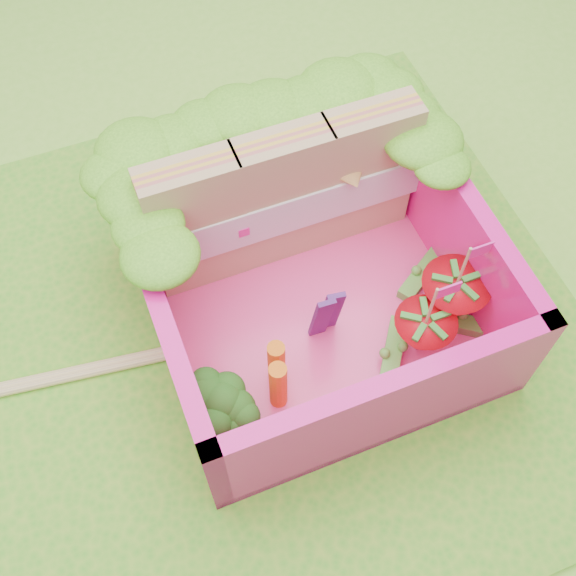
# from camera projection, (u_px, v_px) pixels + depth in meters

# --- Properties ---
(ground) EXTENTS (14.00, 14.00, 0.00)m
(ground) POSITION_uv_depth(u_px,v_px,m) (264.00, 330.00, 3.07)
(ground) COLOR #82CE3A
(ground) RESTS_ON ground
(placemat) EXTENTS (2.60, 2.60, 0.03)m
(placemat) POSITION_uv_depth(u_px,v_px,m) (264.00, 328.00, 3.06)
(placemat) COLOR #4FB027
(placemat) RESTS_ON ground
(bento_floor) EXTENTS (1.30, 1.30, 0.05)m
(bento_floor) POSITION_uv_depth(u_px,v_px,m) (312.00, 307.00, 3.07)
(bento_floor) COLOR #FF418E
(bento_floor) RESTS_ON placemat
(bento_box) EXTENTS (1.30, 1.30, 0.55)m
(bento_box) POSITION_uv_depth(u_px,v_px,m) (314.00, 276.00, 2.85)
(bento_box) COLOR #F7148C
(bento_box) RESTS_ON placemat
(lettuce_ruffle) EXTENTS (1.43, 0.77, 0.11)m
(lettuce_ruffle) POSITION_uv_depth(u_px,v_px,m) (270.00, 136.00, 2.79)
(lettuce_ruffle) COLOR #42941B
(lettuce_ruffle) RESTS_ON bento_box
(sandwich_stack) EXTENTS (1.22, 0.18, 0.68)m
(sandwich_stack) POSITION_uv_depth(u_px,v_px,m) (284.00, 197.00, 2.92)
(sandwich_stack) COLOR #A47F57
(sandwich_stack) RESTS_ON bento_floor
(broccoli) EXTENTS (0.34, 0.34, 0.24)m
(broccoli) POSITION_uv_depth(u_px,v_px,m) (224.00, 402.00, 2.64)
(broccoli) COLOR #609D4C
(broccoli) RESTS_ON bento_floor
(carrot_sticks) EXTENTS (0.10, 0.16, 0.29)m
(carrot_sticks) POSITION_uv_depth(u_px,v_px,m) (277.00, 374.00, 2.73)
(carrot_sticks) COLOR orange
(carrot_sticks) RESTS_ON bento_floor
(purple_wedges) EXTENTS (0.12, 0.04, 0.38)m
(purple_wedges) POSITION_uv_depth(u_px,v_px,m) (326.00, 314.00, 2.80)
(purple_wedges) COLOR #561C63
(purple_wedges) RESTS_ON bento_floor
(strawberry_left) EXTENTS (0.24, 0.24, 0.48)m
(strawberry_left) POSITION_uv_depth(u_px,v_px,m) (422.00, 335.00, 2.82)
(strawberry_left) COLOR red
(strawberry_left) RESTS_ON bento_floor
(strawberry_right) EXTENTS (0.28, 0.28, 0.52)m
(strawberry_right) POSITION_uv_depth(u_px,v_px,m) (451.00, 300.00, 2.89)
(strawberry_right) COLOR red
(strawberry_right) RESTS_ON bento_floor
(snap_peas) EXTENTS (0.57, 0.57, 0.05)m
(snap_peas) POSITION_uv_depth(u_px,v_px,m) (423.00, 315.00, 2.99)
(snap_peas) COLOR green
(snap_peas) RESTS_ON bento_floor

